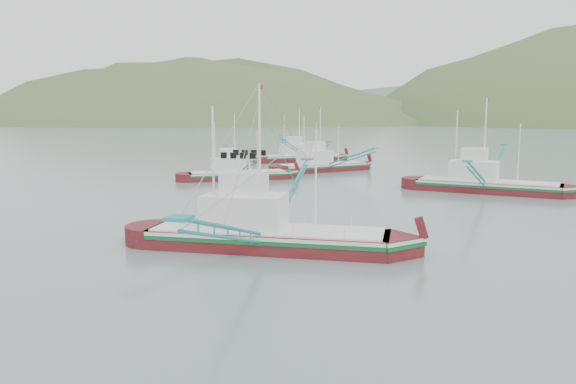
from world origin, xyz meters
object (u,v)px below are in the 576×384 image
(bg_boat_left, at_px, (237,165))
(bg_boat_extra, at_px, (301,149))
(bg_boat_far, at_px, (322,157))
(bg_boat_right, at_px, (486,175))
(main_boat, at_px, (264,224))

(bg_boat_left, xyz_separation_m, bg_boat_extra, (1.23, 27.73, 0.20))
(bg_boat_far, bearing_deg, bg_boat_right, -81.33)
(bg_boat_far, bearing_deg, bg_boat_extra, 70.82)
(main_boat, distance_m, bg_boat_right, 34.51)
(bg_boat_far, height_order, bg_boat_extra, same)
(main_boat, xyz_separation_m, bg_boat_far, (-6.72, 47.14, 0.56))
(bg_boat_right, relative_size, bg_boat_left, 1.27)
(bg_boat_right, bearing_deg, bg_boat_extra, 144.32)
(bg_boat_left, bearing_deg, main_boat, -97.05)
(bg_boat_right, bearing_deg, bg_boat_far, 154.68)
(bg_boat_far, bearing_deg, main_boat, -126.86)
(main_boat, bearing_deg, bg_boat_right, 59.89)
(bg_boat_left, bearing_deg, bg_boat_far, 26.47)
(bg_boat_extra, bearing_deg, bg_boat_left, -126.95)
(main_boat, relative_size, bg_boat_extra, 1.24)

